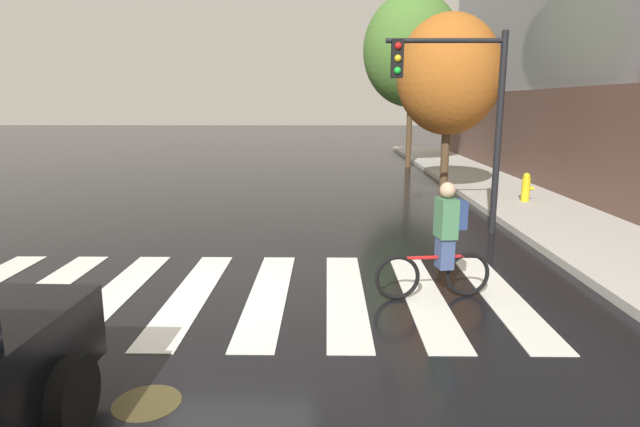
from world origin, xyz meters
name	(u,v)px	position (x,y,z in m)	size (l,w,h in m)	color
ground_plane	(227,295)	(0.00, 0.00, 0.00)	(120.00, 120.00, 0.00)	black
crosswalk_stripes	(230,294)	(0.04, 0.00, 0.01)	(8.50, 3.77, 0.01)	silver
manhole_cover	(147,402)	(-0.22, -2.86, 0.00)	(0.64, 0.64, 0.01)	#473D1E
cyclist	(443,241)	(3.12, -0.06, 0.84)	(1.70, 0.39, 1.69)	black
traffic_light_near	(461,98)	(4.23, 3.83, 2.86)	(2.47, 0.28, 4.20)	black
fire_hydrant	(526,187)	(6.85, 6.81, 0.53)	(0.33, 0.22, 0.78)	gold
street_tree_near	(449,75)	(4.93, 8.16, 3.54)	(2.95, 2.95, 5.25)	#4C3823
street_tree_mid	(412,50)	(5.04, 15.85, 4.93)	(4.11, 4.11, 7.30)	#4C3823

